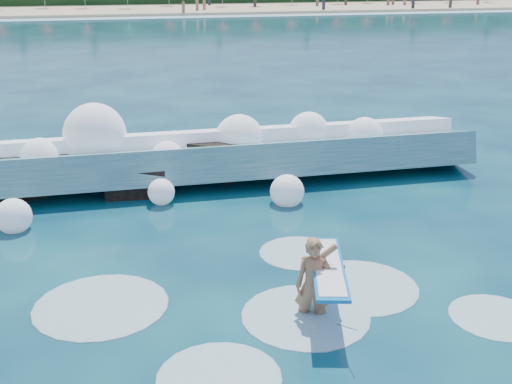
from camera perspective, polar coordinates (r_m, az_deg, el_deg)
ground at (r=13.00m, az=-4.48°, el=-8.42°), size 200.00×200.00×0.00m
beach at (r=89.56m, az=-12.60°, el=15.51°), size 140.00×20.00×0.40m
wet_band at (r=78.60m, az=-12.40°, el=14.87°), size 140.00×5.00×0.08m
breaking_wave at (r=19.10m, az=-10.07°, el=2.62°), size 19.84×3.02×1.71m
rock_cluster at (r=18.99m, az=-11.98°, el=1.79°), size 8.19×3.04×1.27m
surfer_with_board at (r=11.75m, az=5.42°, el=-7.95°), size 1.27×3.00×1.84m
wave_spray at (r=18.91m, az=-11.97°, el=4.02°), size 15.28×4.75×2.45m
surf_foam at (r=12.31m, az=1.07°, el=-10.08°), size 9.19×6.03×0.13m
beachgoers at (r=87.02m, az=-15.13°, el=15.79°), size 98.51×13.82×1.92m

